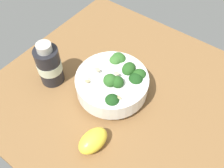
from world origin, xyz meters
The scene contains 4 objects.
ground_plane centered at (0.00, 0.00, -2.10)cm, with size 66.90×66.90×4.21cm, color brown.
bowl_of_broccoli centered at (-1.84, 0.41, 4.49)cm, with size 19.86×19.86×9.80cm.
lemon_wedge centered at (-17.73, -5.27, 2.33)cm, with size 8.12×5.23×4.65cm, color yellow.
bottle_tall centered at (-8.78, 17.75, 6.26)cm, with size 6.95×6.95×14.02cm.
Camera 1 is at (-35.50, -24.28, 57.72)cm, focal length 39.67 mm.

